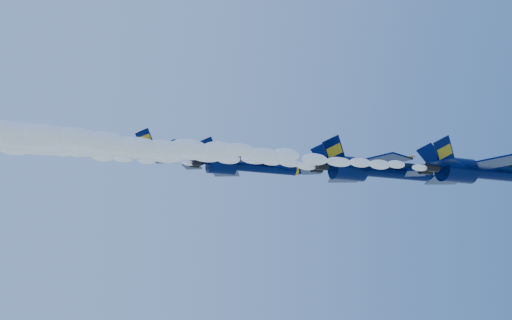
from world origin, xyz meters
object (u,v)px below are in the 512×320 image
object	(u,v)px
jet_lead	(483,172)
jet_fourth	(179,153)
jet_second	(375,170)
jet_third	(246,166)

from	to	relation	value
jet_lead	jet_fourth	bearing A→B (deg)	141.49
jet_second	jet_fourth	world-z (taller)	jet_fourth
jet_third	jet_fourth	bearing A→B (deg)	138.30
jet_lead	jet_third	size ratio (longest dim) A/B	1.10
jet_lead	jet_second	distance (m)	12.80
jet_lead	jet_third	bearing A→B (deg)	142.60
jet_second	jet_lead	bearing A→B (deg)	-51.47
jet_lead	jet_second	world-z (taller)	jet_second
jet_third	jet_fourth	size ratio (longest dim) A/B	1.09
jet_lead	jet_third	distance (m)	28.62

